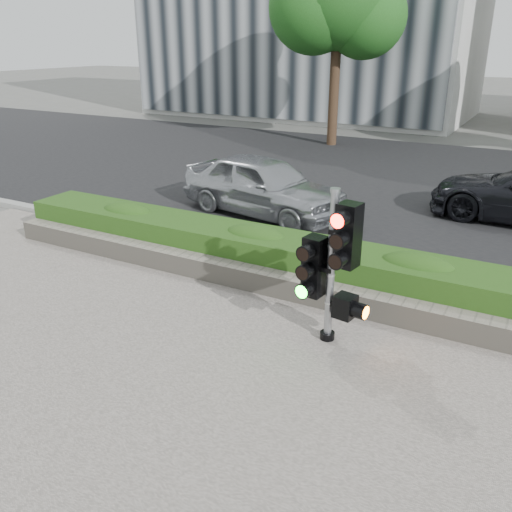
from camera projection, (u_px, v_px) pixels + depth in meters
ground at (241, 362)px, 6.72m from camera, size 120.00×120.00×0.00m
sidewalk at (95, 501)px, 4.68m from camera, size 16.00×11.00×0.03m
road at (425, 185)px, 14.85m from camera, size 60.00×13.00×0.02m
curb at (334, 270)px, 9.26m from camera, size 60.00×0.25×0.12m
stone_wall at (304, 290)px, 8.19m from camera, size 12.00×0.32×0.34m
hedge at (321, 265)px, 8.66m from camera, size 12.00×1.00×0.68m
traffic_signal at (335, 259)px, 6.78m from camera, size 0.73×0.57×2.05m
car_silver at (263, 185)px, 12.10m from camera, size 4.16×2.29×1.34m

